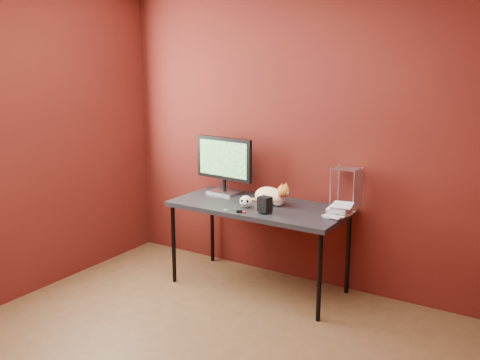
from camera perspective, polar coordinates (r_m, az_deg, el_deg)
The scene contains 11 objects.
room at distance 3.21m, azimuth -7.79°, elevation 3.39°, with size 3.52×3.52×2.61m.
desk at distance 4.56m, azimuth 2.04°, elevation -3.26°, with size 1.50×0.70×0.75m.
monitor at distance 4.86m, azimuth -1.72°, elevation 1.89°, with size 0.60×0.22×0.52m.
cat at distance 4.55m, azimuth 3.28°, elevation -1.67°, with size 0.46×0.25×0.22m.
skull_mug at distance 4.45m, azimuth 0.63°, elevation -2.31°, with size 0.10×0.11×0.10m.
speaker at distance 4.30m, azimuth 2.66°, elevation -2.72°, with size 0.12×0.12×0.13m.
book_stack at distance 4.21m, azimuth 9.96°, elevation 3.36°, with size 0.20×0.24×1.07m.
wire_rack at distance 4.46m, azimuth 11.23°, elevation -0.89°, with size 0.21×0.18×0.35m.
pocket_knife at distance 4.31m, azimuth 0.20°, elevation -3.42°, with size 0.07×0.02×0.01m, color #AC0D19.
black_gadget at distance 4.31m, azimuth -0.06°, elevation -3.36°, with size 0.05×0.03×0.02m, color black.
washer at distance 4.38m, azimuth -1.50°, elevation -3.22°, with size 0.05×0.05×0.00m, color #A5A6AA.
Camera 1 is at (2.03, -2.43, 1.97)m, focal length 40.00 mm.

